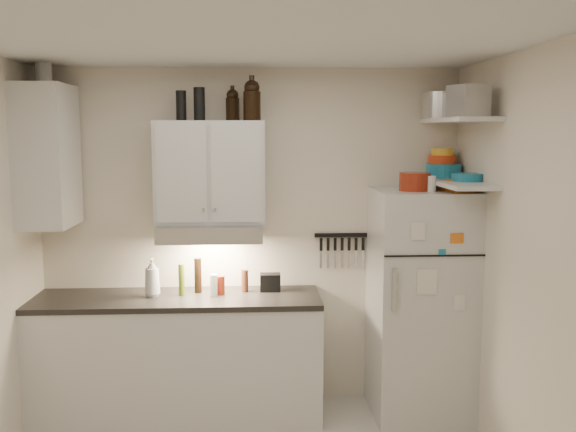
{
  "coord_description": "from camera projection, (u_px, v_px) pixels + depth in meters",
  "views": [
    {
      "loc": [
        0.01,
        -3.42,
        2.12
      ],
      "look_at": [
        0.25,
        0.9,
        1.55
      ],
      "focal_mm": 40.0,
      "sensor_mm": 36.0,
      "label": 1
    }
  ],
  "objects": [
    {
      "name": "right_wall",
      "position": [
        540.0,
        279.0,
        3.58
      ],
      "size": [
        0.02,
        3.0,
        2.6
      ],
      "primitive_type": "cube",
      "color": "beige",
      "rests_on": "ground"
    },
    {
      "name": "shelf_lo",
      "position": [
        456.0,
        183.0,
        4.53
      ],
      "size": [
        0.3,
        0.95,
        0.03
      ],
      "primitive_type": "cube",
      "color": "silver",
      "rests_on": "right_wall"
    },
    {
      "name": "clear_bottle",
      "position": [
        214.0,
        285.0,
        4.71
      ],
      "size": [
        0.07,
        0.07,
        0.16
      ],
      "primitive_type": "cylinder",
      "rotation": [
        0.0,
        0.0,
        0.28
      ],
      "color": "silver",
      "rests_on": "countertop"
    },
    {
      "name": "oil_bottle",
      "position": [
        182.0,
        280.0,
        4.72
      ],
      "size": [
        0.06,
        0.06,
        0.24
      ],
      "primitive_type": "cylinder",
      "rotation": [
        0.0,
        0.0,
        0.36
      ],
      "color": "#4E6018",
      "rests_on": "countertop"
    },
    {
      "name": "stock_pot",
      "position": [
        441.0,
        106.0,
        4.72
      ],
      "size": [
        0.34,
        0.34,
        0.19
      ],
      "primitive_type": "cylinder",
      "rotation": [
        0.0,
        0.0,
        0.29
      ],
      "color": "silver",
      "rests_on": "shelf_hi"
    },
    {
      "name": "spice_jar",
      "position": [
        431.0,
        184.0,
        4.53
      ],
      "size": [
        0.08,
        0.08,
        0.11
      ],
      "primitive_type": "cylinder",
      "rotation": [
        0.0,
        0.0,
        0.19
      ],
      "color": "silver",
      "rests_on": "fridge"
    },
    {
      "name": "side_cabinet",
      "position": [
        47.0,
        156.0,
        4.52
      ],
      "size": [
        0.33,
        0.55,
        1.0
      ],
      "primitive_type": "cube",
      "color": "silver",
      "rests_on": "left_wall"
    },
    {
      "name": "base_cabinet",
      "position": [
        178.0,
        359.0,
        4.76
      ],
      "size": [
        2.1,
        0.6,
        0.88
      ],
      "primitive_type": "cube",
      "color": "silver",
      "rests_on": "floor"
    },
    {
      "name": "bowl_yellow",
      "position": [
        442.0,
        152.0,
        4.85
      ],
      "size": [
        0.16,
        0.16,
        0.05
      ],
      "primitive_type": "cylinder",
      "color": "gold",
      "rests_on": "bowl_orange"
    },
    {
      "name": "pepper_mill",
      "position": [
        245.0,
        281.0,
        4.83
      ],
      "size": [
        0.07,
        0.07,
        0.17
      ],
      "primitive_type": "cylinder",
      "rotation": [
        0.0,
        0.0,
        -0.41
      ],
      "color": "#592B1A",
      "rests_on": "countertop"
    },
    {
      "name": "ceiling",
      "position": [
        249.0,
        36.0,
        3.32
      ],
      "size": [
        3.2,
        3.0,
        0.02
      ],
      "primitive_type": "cube",
      "color": "silver",
      "rests_on": "ground"
    },
    {
      "name": "book_stack",
      "position": [
        458.0,
        186.0,
        4.55
      ],
      "size": [
        0.23,
        0.27,
        0.08
      ],
      "primitive_type": "cube",
      "rotation": [
        0.0,
        0.0,
        0.22
      ],
      "color": "orange",
      "rests_on": "fridge"
    },
    {
      "name": "thermos_b",
      "position": [
        181.0,
        106.0,
        4.61
      ],
      "size": [
        0.08,
        0.08,
        0.21
      ],
      "primitive_type": "cylinder",
      "rotation": [
        0.0,
        0.0,
        -0.1
      ],
      "color": "black",
      "rests_on": "upper_cabinet"
    },
    {
      "name": "caddy",
      "position": [
        270.0,
        282.0,
        4.87
      ],
      "size": [
        0.15,
        0.11,
        0.13
      ],
      "primitive_type": "cube",
      "rotation": [
        0.0,
        0.0,
        -0.01
      ],
      "color": "black",
      "rests_on": "countertop"
    },
    {
      "name": "upper_cabinet",
      "position": [
        210.0,
        172.0,
        4.73
      ],
      "size": [
        0.8,
        0.33,
        0.75
      ],
      "primitive_type": "cube",
      "color": "silver",
      "rests_on": "back_wall"
    },
    {
      "name": "knife_strip",
      "position": [
        341.0,
        235.0,
        5.0
      ],
      "size": [
        0.42,
        0.02,
        0.03
      ],
      "primitive_type": "cube",
      "color": "black",
      "rests_on": "back_wall"
    },
    {
      "name": "growler_b",
      "position": [
        252.0,
        100.0,
        4.6
      ],
      "size": [
        0.13,
        0.13,
        0.3
      ],
      "primitive_type": null,
      "rotation": [
        0.0,
        0.0,
        0.01
      ],
      "color": "black",
      "rests_on": "upper_cabinet"
    },
    {
      "name": "thermos_a",
      "position": [
        199.0,
        104.0,
        4.62
      ],
      "size": [
        0.1,
        0.1,
        0.24
      ],
      "primitive_type": "cylinder",
      "rotation": [
        0.0,
        0.0,
        -0.29
      ],
      "color": "black",
      "rests_on": "upper_cabinet"
    },
    {
      "name": "bowl_orange",
      "position": [
        442.0,
        159.0,
        4.86
      ],
      "size": [
        0.21,
        0.21,
        0.06
      ],
      "primitive_type": "cylinder",
      "color": "red",
      "rests_on": "bowl_teal"
    },
    {
      "name": "growler_a",
      "position": [
        233.0,
        105.0,
        4.72
      ],
      "size": [
        0.13,
        0.13,
        0.24
      ],
      "primitive_type": null,
      "rotation": [
        0.0,
        0.0,
        0.33
      ],
      "color": "black",
      "rests_on": "upper_cabinet"
    },
    {
      "name": "soap_bottle",
      "position": [
        152.0,
        275.0,
        4.69
      ],
      "size": [
        0.15,
        0.15,
        0.32
      ],
      "primitive_type": "imported",
      "rotation": [
        0.0,
        0.0,
        -0.23
      ],
      "color": "silver",
      "rests_on": "countertop"
    },
    {
      "name": "countertop",
      "position": [
        177.0,
        299.0,
        4.7
      ],
      "size": [
        2.1,
        0.62,
        0.04
      ],
      "primitive_type": "cube",
      "color": "black",
      "rests_on": "base_cabinet"
    },
    {
      "name": "red_jar",
      "position": [
        220.0,
        285.0,
        4.76
      ],
      "size": [
        0.09,
        0.09,
        0.14
      ],
      "primitive_type": "cylinder",
      "rotation": [
        0.0,
        0.0,
        -0.4
      ],
      "color": "maroon",
      "rests_on": "countertop"
    },
    {
      "name": "plates",
      "position": [
        467.0,
        177.0,
        4.49
      ],
      "size": [
        0.29,
        0.29,
        0.06
      ],
      "primitive_type": "cylinder",
      "rotation": [
        0.0,
        0.0,
        0.38
      ],
      "color": "teal",
      "rests_on": "shelf_lo"
    },
    {
      "name": "bowl_teal",
      "position": [
        443.0,
        171.0,
        4.83
      ],
      "size": [
        0.26,
        0.26,
        0.1
      ],
      "primitive_type": "cylinder",
      "color": "teal",
      "rests_on": "shelf_lo"
    },
    {
      "name": "back_wall",
      "position": [
        252.0,
        238.0,
        4.99
      ],
      "size": [
        3.2,
        0.02,
        2.6
      ],
      "primitive_type": "cube",
      "color": "beige",
      "rests_on": "ground"
    },
    {
      "name": "tin_a",
      "position": [
        465.0,
        105.0,
        4.43
      ],
      "size": [
        0.22,
        0.21,
        0.18
      ],
      "primitive_type": "cube",
      "rotation": [
        0.0,
        0.0,
        -0.26
      ],
      "color": "#AAAAAD",
      "rests_on": "shelf_hi"
    },
    {
      "name": "vinegar_bottle",
      "position": [
        198.0,
        275.0,
        4.8
      ],
      "size": [
        0.07,
        0.07,
        0.26
      ],
      "primitive_type": "cylinder",
      "rotation": [
        0.0,
        0.0,
        -0.4
      ],
      "color": "black",
      "rests_on": "countertop"
    },
    {
      "name": "shelf_hi",
      "position": [
        459.0,
        120.0,
        4.47
      ],
      "size": [
        0.3,
        0.95,
        0.03
      ],
      "primitive_type": "cube",
      "color": "silver",
      "rests_on": "right_wall"
    },
    {
      "name": "side_jar",
      "position": [
        43.0,
        73.0,
        4.52
      ],
      "size": [
        0.14,
        0.14,
        0.16
      ],
      "primitive_type": "cylinder",
      "rotation": [
        0.0,
        0.0,
        -0.21
      ],
      "color": "silver",
      "rests_on": "side_cabinet"
    },
    {
      "name": "tin_b",
      "position": [
        468.0,
        101.0,
        4.11
      ],
      "size": [
        0.26,
        0.26,
        0.2
      ],
      "primitive_type": "cube",
      "rotation": [
        0.0,
        0.0,
        0.36
      ],
      "color": "#AAAAAD",
      "rests_on": "shelf_hi"
    },
    {
      "name": "dutch_oven",
      "position": [
        415.0,
        182.0,
        4.59
      ],
      "size": [
        0.26,
        0.26,
        0.13
      ],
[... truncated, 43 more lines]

